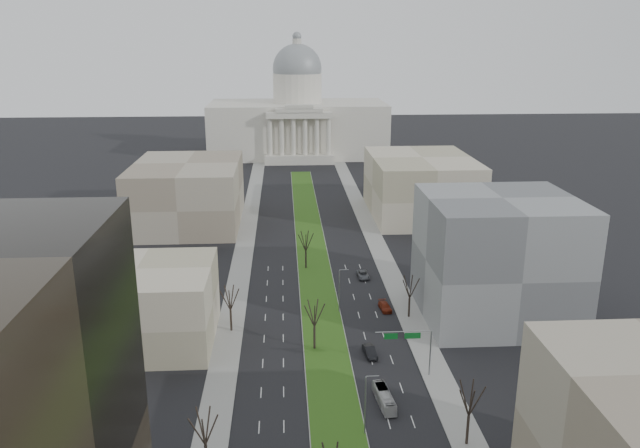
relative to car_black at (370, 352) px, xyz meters
name	(u,v)px	position (x,y,z in m)	size (l,w,h in m)	color
ground	(314,268)	(-7.42, 42.96, -0.81)	(600.00, 600.00, 0.00)	black
median	(315,269)	(-7.42, 41.95, -0.71)	(8.00, 222.03, 0.20)	#999993
sidewalk_left	(233,315)	(-24.92, 17.96, -0.74)	(5.00, 330.00, 0.15)	gray
sidewalk_right	(407,310)	(10.08, 17.96, -0.74)	(5.00, 330.00, 0.15)	gray
capitol	(298,119)	(-7.42, 192.55, 15.49)	(80.00, 46.00, 55.00)	beige
building_beige_left	(140,305)	(-40.42, 7.96, 6.19)	(26.00, 22.00, 14.00)	tan
building_grey_right	(497,258)	(26.58, 14.96, 11.19)	(28.00, 26.00, 24.00)	slate
building_far_left	(188,193)	(-42.42, 82.96, 8.19)	(30.00, 40.00, 18.00)	gray
building_far_right	(421,186)	(27.58, 87.96, 8.19)	(30.00, 40.00, 18.00)	tan
tree_left_mid	(204,426)	(-24.62, -29.04, 6.18)	(5.40, 5.40, 9.72)	black
tree_left_far	(230,297)	(-24.62, 10.96, 6.03)	(5.28, 5.28, 9.50)	black
tree_right_mid	(470,398)	(9.78, -25.04, 6.34)	(5.52, 5.52, 9.94)	black
tree_right_far	(410,286)	(9.78, 14.96, 5.72)	(5.04, 5.04, 9.07)	black
tree_median_b	(314,313)	(-9.42, 2.96, 6.18)	(5.40, 5.40, 9.72)	black
tree_median_c	(306,241)	(-9.42, 42.96, 6.18)	(5.40, 5.40, 9.72)	black
streetlamp_median_b	(366,404)	(-3.66, -22.04, 3.99)	(1.90, 0.20, 9.16)	gray
streetlamp_median_c	(340,290)	(-3.66, 17.96, 3.99)	(1.90, 0.20, 9.16)	gray
mast_arm_signs	(414,342)	(6.07, -7.01, 5.29)	(9.12, 0.24, 8.09)	gray
car_black	(370,352)	(0.00, 0.00, 0.00)	(1.72, 4.94, 1.63)	black
car_red	(385,307)	(5.63, 18.60, -0.10)	(2.01, 4.94, 1.43)	maroon
car_grey_far	(363,275)	(3.42, 36.25, -0.08)	(2.45, 5.31, 1.48)	#505258
box_van	(384,398)	(0.14, -14.85, 0.28)	(1.84, 7.85, 2.19)	silver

